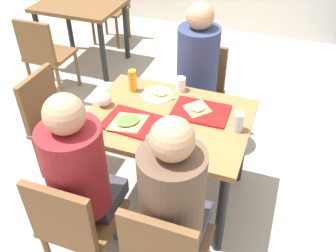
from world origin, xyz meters
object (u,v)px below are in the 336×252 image
Objects in this scene: pizza_slice_d at (184,145)px; background_chair_far at (112,3)px; person_in_brown_jacket at (174,199)px; paper_plate_near_edge at (181,143)px; chair_near_left at (75,222)px; foil_bundle at (104,99)px; background_table at (81,14)px; plastic_cup_a at (181,84)px; main_table at (168,130)px; chair_near_right at (165,251)px; person_far_side at (196,70)px; person_in_red at (81,173)px; tray_red_near at (133,122)px; soda_can at (238,122)px; background_chair_near at (44,52)px; paper_plate_center at (157,95)px; pizza_slice_c at (159,92)px; chair_far_side at (199,88)px; tray_red_far at (201,112)px; condiment_bottle at (133,81)px; chair_left_end at (54,118)px; pizza_slice_a at (128,121)px; plastic_cup_b at (152,144)px; pizza_slice_b at (197,107)px.

pizza_slice_d is 0.24× the size of background_chair_far.
person_in_brown_jacket is 0.43m from paper_plate_near_edge.
foil_bundle is (-0.18, 0.76, 0.29)m from chair_near_left.
plastic_cup_a is at bearing -39.18° from background_table.
main_table is 1.25× the size of chair_near_right.
person_in_red is at bearing -101.62° from person_far_side.
chair_near_right is at bearing -46.98° from foil_bundle.
tray_red_near is at bearing -60.28° from background_chair_far.
soda_can is 0.15× the size of background_chair_near.
paper_plate_center is at bearing 85.76° from tray_red_near.
person_far_side reaches higher than tray_red_near.
background_chair_near is (-1.58, 0.55, -0.29)m from plastic_cup_a.
soda_can is at bearing -19.37° from pizza_slice_c.
chair_far_side is 0.67× the size of person_far_side.
main_table is at bearing -45.26° from background_table.
main_table is 0.37m from plastic_cup_a.
plastic_cup_a is (-0.21, 0.22, 0.04)m from tray_red_far.
paper_plate_center is (-0.16, -0.42, -0.00)m from person_far_side.
condiment_bottle is at bearing 95.26° from person_in_red.
background_table is (-1.87, 2.39, 0.12)m from chair_near_right.
person_far_side is 3.46× the size of tray_red_near.
foil_bundle is 1.50m from background_chair_near.
soda_can is (0.26, -0.10, 0.05)m from tray_red_far.
chair_near_left is 0.74m from pizza_slice_d.
person_in_red is (0.65, -0.64, 0.25)m from chair_left_end.
chair_left_end is 1.35m from person_in_brown_jacket.
chair_left_end is 1.77m from background_table.
chair_left_end is 0.83m from pizza_slice_c.
pizza_slice_a is 2.78× the size of foil_bundle.
soda_can is (0.42, 0.35, 0.01)m from plastic_cup_b.
paper_plate_center is (0.10, 0.85, -0.00)m from person_in_red.
pizza_slice_b is at bearing -47.73° from plastic_cup_a.
chair_far_side is at bearing 120.44° from soda_can.
person_in_red is 1.00× the size of person_in_brown_jacket.
person_in_brown_jacket is 12.46× the size of foil_bundle.
background_chair_far is (-1.79, 2.60, -0.26)m from pizza_slice_d.
chair_near_right is 0.93m from tray_red_far.
background_chair_near is (-1.87, 1.52, -0.25)m from person_in_brown_jacket.
chair_left_end is 1.00× the size of background_chair_far.
person_in_red reaches higher than condiment_bottle.
person_in_red is 0.48m from pizza_slice_a.
chair_near_right reaches higher than plastic_cup_b.
background_table is (-1.76, 1.83, -0.13)m from paper_plate_near_edge.
soda_can is (0.29, 0.23, 0.06)m from paper_plate_near_edge.
main_table is at bearing -56.86° from pizza_slice_c.
chair_near_right is (0.52, 0.00, 0.00)m from chair_near_left.
person_far_side reaches higher than pizza_slice_a.
paper_plate_near_edge is at bearing -31.98° from background_chair_near.
chair_left_end is at bearing -179.17° from soda_can.
tray_red_far is 0.30m from plastic_cup_a.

